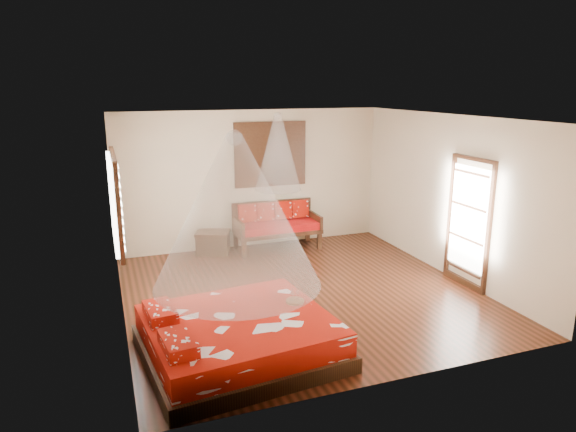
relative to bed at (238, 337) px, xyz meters
name	(u,v)px	position (x,y,z in m)	size (l,w,h in m)	color
room	(302,209)	(1.48, 1.60, 1.15)	(5.54, 5.54, 2.84)	black
bed	(238,337)	(0.00, 0.00, 0.00)	(2.46, 2.27, 0.65)	black
daybed	(276,223)	(1.86, 3.98, 0.27)	(1.72, 0.76, 0.94)	black
storage_chest	(213,242)	(0.55, 4.05, -0.02)	(0.79, 0.69, 0.46)	black
shutter_panel	(270,154)	(1.86, 4.32, 1.65)	(1.52, 0.06, 1.32)	black
window_left	(117,200)	(-1.23, 1.80, 1.45)	(0.10, 1.74, 1.34)	black
glazed_door	(468,223)	(4.19, 1.00, 0.82)	(0.08, 1.02, 2.16)	black
wine_tray	(295,298)	(0.84, 0.22, 0.30)	(0.25, 0.25, 0.20)	brown
mosquito_net_main	(236,212)	(0.02, 0.00, 1.60)	(2.00, 2.00, 1.80)	white
mosquito_net_daybed	(278,152)	(1.86, 3.85, 1.75)	(0.91, 0.91, 1.50)	white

